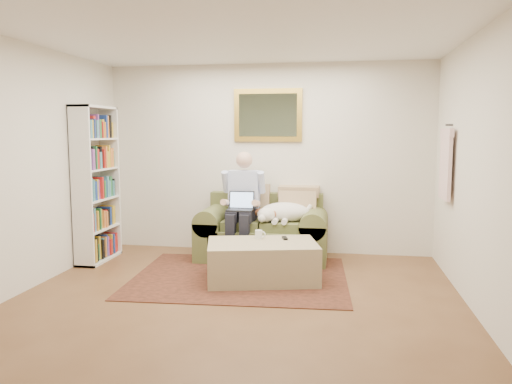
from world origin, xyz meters
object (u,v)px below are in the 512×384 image
(laptop, at_px, (241,205))
(bookshelf, at_px, (96,184))
(coffee_mug, at_px, (259,234))
(sofa, at_px, (263,237))
(ottoman, at_px, (262,261))
(seated_man, at_px, (242,207))
(sleeping_dog, at_px, (285,212))

(laptop, relative_size, bookshelf, 0.16)
(laptop, xyz_separation_m, coffee_mug, (0.33, -0.58, -0.25))
(sofa, xyz_separation_m, ottoman, (0.15, -0.99, -0.07))
(seated_man, distance_m, sleeping_dog, 0.56)
(ottoman, bearing_deg, sleeping_dog, 80.19)
(seated_man, bearing_deg, ottoman, -64.36)
(sofa, height_order, coffee_mug, sofa)
(seated_man, height_order, bookshelf, bookshelf)
(sleeping_dog, distance_m, ottoman, 1.01)
(sleeping_dog, bearing_deg, bookshelf, -171.63)
(sofa, relative_size, sleeping_dog, 2.43)
(sofa, distance_m, bookshelf, 2.27)
(sofa, xyz_separation_m, laptop, (-0.25, -0.22, 0.45))
(sofa, bearing_deg, bookshelf, -168.22)
(sleeping_dog, height_order, coffee_mug, sleeping_dog)
(seated_man, xyz_separation_m, ottoman, (0.40, -0.83, -0.49))
(seated_man, bearing_deg, sleeping_dog, 7.13)
(sofa, relative_size, ottoman, 1.39)
(sofa, distance_m, seated_man, 0.51)
(laptop, bearing_deg, bookshelf, -173.24)
(laptop, relative_size, coffee_mug, 3.27)
(sleeping_dog, xyz_separation_m, ottoman, (-0.16, -0.90, -0.42))
(sofa, height_order, bookshelf, bookshelf)
(seated_man, relative_size, laptop, 4.33)
(sofa, bearing_deg, sleeping_dog, -15.74)
(laptop, xyz_separation_m, bookshelf, (-1.86, -0.22, 0.26))
(coffee_mug, bearing_deg, seated_man, 116.96)
(sofa, relative_size, laptop, 5.15)
(seated_man, relative_size, ottoman, 1.17)
(sleeping_dog, relative_size, bookshelf, 0.35)
(sofa, bearing_deg, seated_man, -148.55)
(bookshelf, bearing_deg, seated_man, 8.74)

